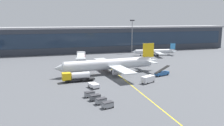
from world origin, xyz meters
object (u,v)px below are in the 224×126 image
at_px(crew_van, 148,79).
at_px(baggage_cart_3, 90,94).
at_px(fuel_tanker, 76,77).
at_px(main_airliner, 109,64).
at_px(baggage_cart_1, 101,101).
at_px(baggage_cart_2, 95,97).
at_px(baggage_cart_0, 108,105).
at_px(belt_loader, 162,73).
at_px(commuter_jet_far, 155,51).
at_px(pushback_tug, 94,85).

relative_size(crew_van, baggage_cart_3, 1.83).
bearing_deg(fuel_tanker, crew_van, -20.70).
distance_m(main_airliner, fuel_tanker, 16.42).
distance_m(baggage_cart_1, baggage_cart_2, 3.20).
xyz_separation_m(baggage_cart_0, baggage_cart_3, (-2.38, 9.30, 0.00)).
bearing_deg(baggage_cart_3, belt_loader, 28.36).
bearing_deg(baggage_cart_0, belt_loader, 42.41).
bearing_deg(commuter_jet_far, baggage_cart_3, -129.17).
xyz_separation_m(fuel_tanker, baggage_cart_1, (2.58, -23.26, -0.96)).
bearing_deg(pushback_tug, baggage_cart_2, -100.68).
bearing_deg(belt_loader, baggage_cart_0, -137.59).
distance_m(fuel_tanker, commuter_jet_far, 69.59).
bearing_deg(crew_van, belt_loader, 39.80).
bearing_deg(baggage_cart_1, main_airliner, 70.02).
relative_size(belt_loader, baggage_cart_3, 2.36).
height_order(pushback_tug, baggage_cart_2, baggage_cart_2).
xyz_separation_m(belt_loader, baggage_cart_0, (-28.32, -25.87, -0.21)).
xyz_separation_m(baggage_cart_0, baggage_cart_2, (-1.58, 6.20, 0.00)).
bearing_deg(crew_van, main_airliner, 116.09).
bearing_deg(baggage_cart_2, baggage_cart_3, 104.33).
relative_size(baggage_cart_1, commuter_jet_far, 0.11).
distance_m(main_airliner, baggage_cart_2, 31.11).
height_order(main_airliner, baggage_cart_3, main_airliner).
xyz_separation_m(crew_van, pushback_tug, (-18.29, -0.43, -0.47)).
relative_size(baggage_cart_2, baggage_cart_3, 1.00).
bearing_deg(baggage_cart_2, pushback_tug, 79.32).
distance_m(main_airliner, pushback_tug, 20.08).
bearing_deg(pushback_tug, belt_loader, 16.71).
bearing_deg(baggage_cart_1, pushback_tug, 84.68).
bearing_deg(baggage_cart_2, fuel_tanker, 95.07).
bearing_deg(baggage_cart_0, baggage_cart_3, 104.33).
distance_m(baggage_cart_0, baggage_cart_1, 3.20).
xyz_separation_m(pushback_tug, baggage_cart_3, (-2.93, -8.23, -0.07)).
height_order(belt_loader, pushback_tug, belt_loader).
height_order(baggage_cart_0, baggage_cart_3, same).
height_order(pushback_tug, baggage_cart_1, baggage_cart_1).
height_order(belt_loader, baggage_cart_0, belt_loader).
relative_size(belt_loader, baggage_cart_1, 2.36).
relative_size(belt_loader, pushback_tug, 1.63).
distance_m(pushback_tug, baggage_cart_0, 17.54).
bearing_deg(baggage_cart_1, belt_loader, 38.03).
distance_m(fuel_tanker, baggage_cart_3, 17.12).
distance_m(baggage_cart_0, baggage_cart_3, 9.60).
relative_size(fuel_tanker, baggage_cart_3, 3.68).
height_order(fuel_tanker, pushback_tug, fuel_tanker).
height_order(baggage_cart_1, commuter_jet_far, commuter_jet_far).
distance_m(main_airliner, baggage_cart_1, 33.69).
relative_size(baggage_cart_0, baggage_cart_1, 1.00).
bearing_deg(baggage_cart_2, baggage_cart_0, -75.67).
bearing_deg(commuter_jet_far, crew_van, -118.99).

